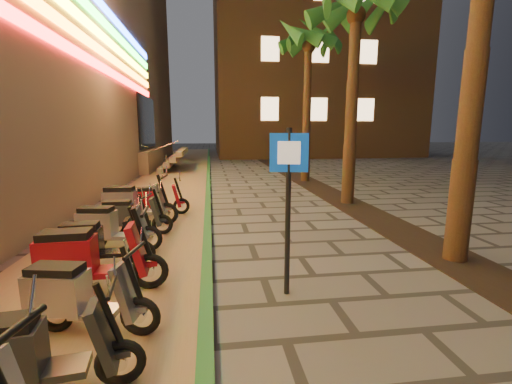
{
  "coord_description": "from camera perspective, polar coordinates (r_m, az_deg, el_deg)",
  "views": [
    {
      "loc": [
        -0.81,
        -3.41,
        2.34
      ],
      "look_at": [
        0.04,
        2.83,
        1.2
      ],
      "focal_mm": 24.0,
      "sensor_mm": 36.0,
      "label": 1
    }
  ],
  "objects": [
    {
      "name": "parking_strip",
      "position": [
        13.72,
        -15.1,
        0.1
      ],
      "size": [
        3.4,
        60.0,
        0.01
      ],
      "primitive_type": "cube",
      "color": "#8C7251",
      "rests_on": "ground"
    },
    {
      "name": "scooter_11",
      "position": [
        9.84,
        -16.47,
        -1.22
      ],
      "size": [
        1.49,
        0.58,
        1.05
      ],
      "rotation": [
        0.0,
        0.0,
        0.12
      ],
      "color": "black",
      "rests_on": "ground"
    },
    {
      "name": "palm_c",
      "position": [
        11.8,
        16.36,
        26.56
      ],
      "size": [
        2.97,
        3.02,
        6.91
      ],
      "color": "#472D19",
      "rests_on": "ground"
    },
    {
      "name": "scooter_5",
      "position": [
        4.59,
        -27.59,
        -15.04
      ],
      "size": [
        1.53,
        0.69,
        1.08
      ],
      "rotation": [
        0.0,
        0.0,
        -0.2
      ],
      "color": "black",
      "rests_on": "ground"
    },
    {
      "name": "scooter_8",
      "position": [
        7.29,
        -23.17,
        -5.24
      ],
      "size": [
        1.63,
        0.67,
        1.14
      ],
      "rotation": [
        0.0,
        0.0,
        -0.15
      ],
      "color": "black",
      "rests_on": "ground"
    },
    {
      "name": "pedestrian_sign",
      "position": [
        4.72,
        5.41,
        0.43
      ],
      "size": [
        0.52,
        0.13,
        2.37
      ],
      "rotation": [
        0.0,
        0.0,
        -0.19
      ],
      "color": "black",
      "rests_on": "ground"
    },
    {
      "name": "green_curb",
      "position": [
        13.6,
        -7.99,
        0.46
      ],
      "size": [
        0.18,
        60.0,
        0.1
      ],
      "primitive_type": "cube",
      "color": "#24612B",
      "rests_on": "ground"
    },
    {
      "name": "scooter_10",
      "position": [
        9.02,
        -20.01,
        -1.79
      ],
      "size": [
        1.81,
        0.64,
        1.27
      ],
      "rotation": [
        0.0,
        0.0,
        -0.08
      ],
      "color": "black",
      "rests_on": "ground"
    },
    {
      "name": "scooter_7",
      "position": [
        6.42,
        -25.1,
        -7.71
      ],
      "size": [
        1.52,
        0.53,
        1.07
      ],
      "rotation": [
        0.0,
        0.0,
        0.06
      ],
      "color": "black",
      "rests_on": "ground"
    },
    {
      "name": "scooter_6",
      "position": [
        5.52,
        -26.24,
        -9.85
      ],
      "size": [
        1.77,
        0.62,
        1.25
      ],
      "rotation": [
        0.0,
        0.0,
        0.05
      ],
      "color": "black",
      "rests_on": "ground"
    },
    {
      "name": "scooter_9",
      "position": [
        8.13,
        -20.44,
        -3.75
      ],
      "size": [
        1.5,
        0.53,
        1.06
      ],
      "rotation": [
        0.0,
        0.0,
        0.03
      ],
      "color": "black",
      "rests_on": "ground"
    },
    {
      "name": "apartment_block",
      "position": [
        38.12,
        8.32,
        25.61
      ],
      "size": [
        18.0,
        16.06,
        25.0
      ],
      "color": "brown",
      "rests_on": "ground"
    },
    {
      "name": "planting_strip",
      "position": [
        9.77,
        19.42,
        -4.13
      ],
      "size": [
        1.2,
        40.0,
        0.02
      ],
      "primitive_type": "cube",
      "color": "black",
      "rests_on": "ground"
    },
    {
      "name": "scooter_4",
      "position": [
        3.77,
        -33.25,
        -21.61
      ],
      "size": [
        1.48,
        0.58,
        1.04
      ],
      "rotation": [
        0.0,
        0.0,
        0.13
      ],
      "color": "black",
      "rests_on": "ground"
    },
    {
      "name": "ground",
      "position": [
        4.21,
        5.1,
        -23.54
      ],
      "size": [
        120.0,
        120.0,
        0.0
      ],
      "primitive_type": "plane",
      "color": "#474442",
      "rests_on": "ground"
    },
    {
      "name": "palm_d",
      "position": [
        16.42,
        8.74,
        22.82
      ],
      "size": [
        2.97,
        3.02,
        7.16
      ],
      "color": "#472D19",
      "rests_on": "ground"
    }
  ]
}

